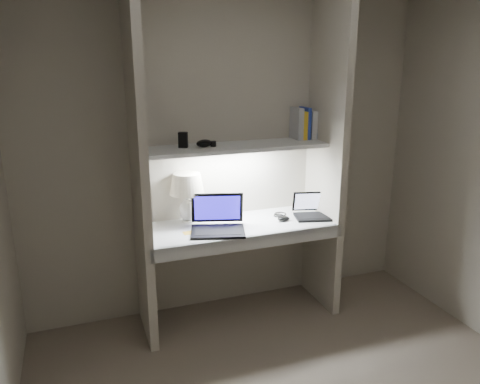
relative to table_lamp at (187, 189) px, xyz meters
name	(u,v)px	position (x,y,z in m)	size (l,w,h in m)	color
back_wall	(227,156)	(0.36, 0.09, 0.22)	(3.20, 0.01, 2.50)	beige
alcove_panel_left	(139,171)	(-0.37, -0.18, 0.22)	(0.06, 0.55, 2.50)	beige
alcove_panel_right	(326,156)	(1.09, -0.18, 0.22)	(0.06, 0.55, 2.50)	beige
desk	(239,227)	(0.36, -0.18, -0.28)	(1.40, 0.55, 0.04)	white
desk_apron	(252,242)	(0.36, -0.44, -0.31)	(1.46, 0.03, 0.10)	silver
shelf	(235,147)	(0.36, -0.09, 0.32)	(1.40, 0.36, 0.03)	silver
strip_light	(235,150)	(0.36, -0.09, 0.30)	(0.60, 0.04, 0.01)	white
table_lamp	(187,189)	(0.00, 0.00, 0.00)	(0.27, 0.27, 0.39)	white
laptop_main	(218,222)	(0.17, -0.24, -0.20)	(0.47, 0.43, 0.26)	black
laptop_netbook	(313,211)	(0.97, -0.20, -0.22)	(0.35, 0.32, 0.19)	black
speaker	(222,208)	(0.29, 0.04, -0.20)	(0.09, 0.06, 0.13)	silver
mouse	(284,219)	(0.71, -0.23, -0.24)	(0.10, 0.06, 0.04)	black
cable_coil	(280,214)	(0.75, -0.08, -0.26)	(0.10, 0.10, 0.01)	black
sticky_note	(188,233)	(-0.06, -0.23, -0.26)	(0.07, 0.07, 0.00)	yellow
book_row	(307,124)	(1.00, 0.01, 0.45)	(0.24, 0.17, 0.25)	white
shelf_box	(183,140)	(-0.03, -0.05, 0.39)	(0.07, 0.05, 0.11)	black
shelf_gadget	(204,143)	(0.12, -0.09, 0.36)	(0.13, 0.09, 0.06)	black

